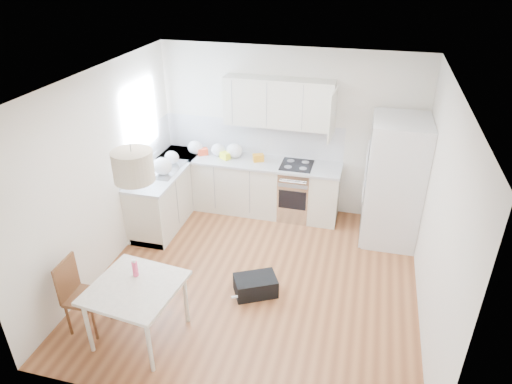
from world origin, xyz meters
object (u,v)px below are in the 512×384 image
refrigerator (395,181)px  dining_chair (86,296)px  gym_bag (256,286)px  dining_table (135,292)px

refrigerator → dining_chair: bearing=-140.3°
gym_bag → dining_chair: bearing=-176.3°
refrigerator → dining_table: bearing=-134.4°
dining_chair → gym_bag: (1.74, 1.06, -0.34)m
dining_chair → gym_bag: dining_chair is taller
dining_table → gym_bag: bearing=49.8°
dining_table → dining_chair: bearing=-172.1°
refrigerator → dining_table: 3.98m
refrigerator → gym_bag: (-1.65, -1.82, -0.83)m
dining_table → dining_chair: size_ratio=1.11×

